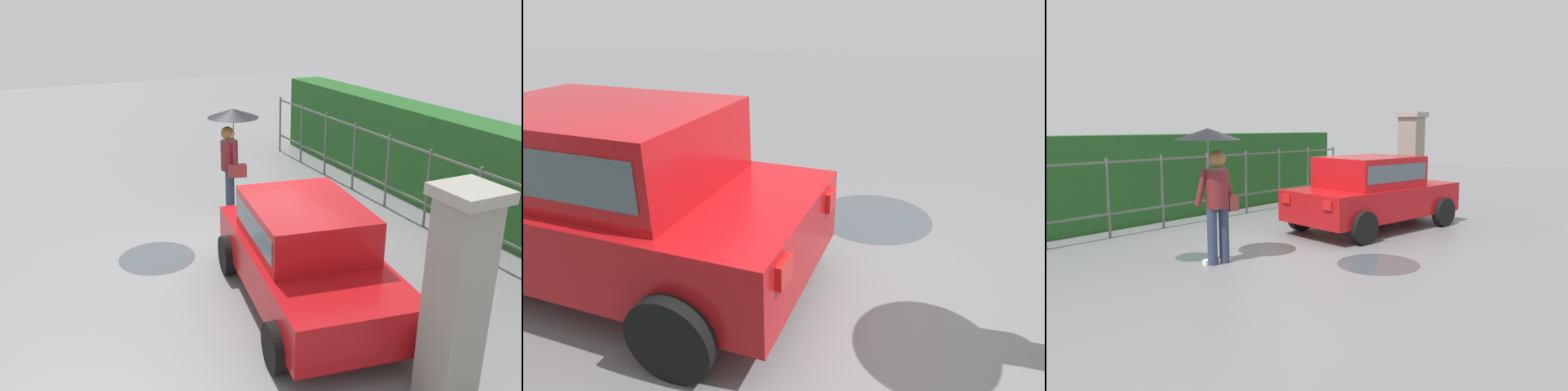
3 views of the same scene
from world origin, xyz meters
The scene contains 8 objects.
ground_plane centered at (0.00, 0.00, 0.00)m, with size 40.00×40.00×0.00m, color slate.
car centered at (2.14, -0.24, 0.80)m, with size 3.93×2.33×1.48m.
pedestrian centered at (-1.65, 0.22, 1.50)m, with size 0.99×0.99×2.05m.
gate_pillar centered at (4.51, 0.14, 1.24)m, with size 0.60×0.60×2.42m.
fence_section centered at (0.09, 3.13, 0.83)m, with size 10.77×0.05×1.50m.
hedge_row centered at (0.09, 4.18, 0.95)m, with size 11.72×0.90×1.90m, color #235B23.
puddle_near centered at (-0.14, -1.76, 0.00)m, with size 1.25×1.25×0.00m, color #4C545B.
puddle_far centered at (-1.61, 0.77, 0.00)m, with size 0.59×0.59×0.00m, color #4C545B.
Camera 1 is at (8.12, -3.73, 4.11)m, focal length 38.30 mm.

